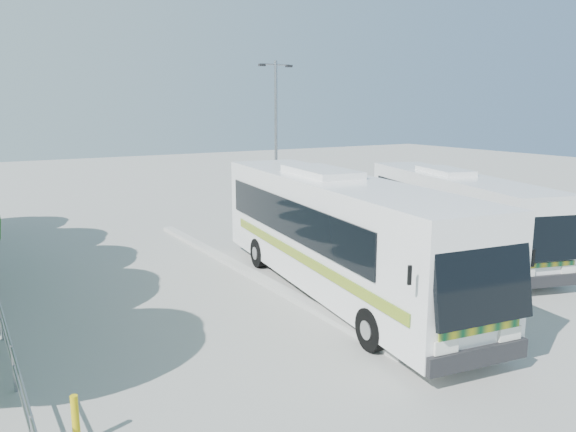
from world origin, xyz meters
TOP-DOWN VIEW (x-y plane):
  - ground at (0.00, 0.00)m, footprint 100.00×100.00m
  - kerb_divider at (-2.30, 2.00)m, footprint 0.40×16.00m
  - coach_main at (-0.88, -1.34)m, footprint 4.28×12.98m
  - coach_adjacent at (5.93, 0.22)m, footprint 5.27×11.14m
  - lamppost at (4.08, 10.94)m, footprint 1.94×0.19m
  - bollard at (-9.31, -5.58)m, footprint 0.16×0.16m

SIDE VIEW (x-z plane):
  - ground at x=0.00m, z-range 0.00..0.00m
  - kerb_divider at x=-2.30m, z-range 0.00..0.15m
  - bollard at x=-9.31m, z-range 0.00..0.93m
  - coach_adjacent at x=5.93m, z-range 0.15..3.19m
  - coach_main at x=-0.88m, z-range 0.17..3.71m
  - lamppost at x=4.08m, z-range 0.41..8.37m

